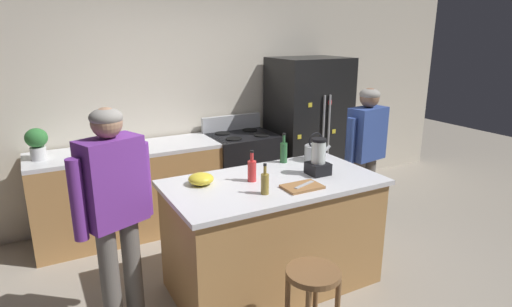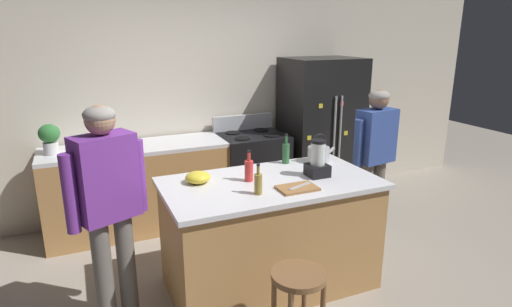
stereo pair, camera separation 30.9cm
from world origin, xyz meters
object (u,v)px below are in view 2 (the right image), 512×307
at_px(stove_range, 252,172).
at_px(bottle_soda, 249,170).
at_px(bottle_olive_oil, 286,152).
at_px(person_by_sink_right, 375,149).
at_px(mixing_bowl, 198,177).
at_px(bottle_vinegar, 258,183).
at_px(chef_knife, 300,186).
at_px(bar_stool, 298,291).
at_px(blender_appliance, 318,161).
at_px(person_by_island_left, 108,199).
at_px(refrigerator, 320,131).
at_px(tea_kettle, 319,154).
at_px(kitchen_island, 270,234).
at_px(cutting_board, 297,188).
at_px(potted_plant, 50,137).

distance_m(stove_range, bottle_soda, 1.68).
xyz_separation_m(stove_range, bottle_olive_oil, (-0.15, -1.15, 0.56)).
height_order(person_by_sink_right, mixing_bowl, person_by_sink_right).
height_order(bottle_vinegar, chef_knife, bottle_vinegar).
bearing_deg(mixing_bowl, bar_stool, -70.68).
bearing_deg(blender_appliance, person_by_island_left, 178.98).
relative_size(refrigerator, stove_range, 1.60).
bearing_deg(bottle_soda, chef_knife, -48.36).
relative_size(blender_appliance, tea_kettle, 1.13).
distance_m(bottle_vinegar, mixing_bowl, 0.54).
distance_m(kitchen_island, cutting_board, 0.55).
distance_m(refrigerator, blender_appliance, 1.84).
xyz_separation_m(person_by_island_left, person_by_sink_right, (2.65, 0.47, -0.06)).
bearing_deg(mixing_bowl, person_by_sink_right, 7.76).
distance_m(refrigerator, tea_kettle, 1.43).
xyz_separation_m(potted_plant, bottle_soda, (1.48, -1.48, -0.08)).
relative_size(kitchen_island, person_by_sink_right, 1.12).
bearing_deg(refrigerator, bar_stool, -124.20).
distance_m(stove_range, blender_appliance, 1.68).
height_order(kitchen_island, person_by_island_left, person_by_island_left).
xyz_separation_m(stove_range, person_by_sink_right, (0.93, -1.06, 0.45)).
bearing_deg(tea_kettle, bottle_soda, -164.04).
xyz_separation_m(bottle_soda, mixing_bowl, (-0.39, 0.12, -0.05)).
bearing_deg(kitchen_island, chef_knife, -63.67).
distance_m(person_by_island_left, bar_stool, 1.43).
bearing_deg(cutting_board, bottle_vinegar, 174.43).
bearing_deg(stove_range, bottle_soda, -113.68).
relative_size(person_by_sink_right, blender_appliance, 5.00).
bearing_deg(bottle_olive_oil, refrigerator, 46.54).
distance_m(refrigerator, cutting_board, 2.18).
distance_m(blender_appliance, bottle_vinegar, 0.64).
bearing_deg(bar_stool, potted_plant, 121.39).
bearing_deg(chef_knife, refrigerator, 34.71).
relative_size(kitchen_island, blender_appliance, 5.61).
distance_m(potted_plant, cutting_board, 2.52).
bearing_deg(bottle_soda, person_by_island_left, -175.52).
bearing_deg(blender_appliance, cutting_board, -145.31).
bearing_deg(bottle_olive_oil, potted_plant, 149.32).
bearing_deg(tea_kettle, kitchen_island, -154.78).
height_order(refrigerator, potted_plant, refrigerator).
distance_m(bar_stool, tea_kettle, 1.49).
bearing_deg(bottle_soda, bottle_olive_oil, 32.09).
bearing_deg(tea_kettle, person_by_island_left, -170.60).
bearing_deg(refrigerator, mixing_bowl, -146.08).
distance_m(person_by_sink_right, bottle_soda, 1.62).
relative_size(bottle_soda, cutting_board, 0.85).
xyz_separation_m(person_by_sink_right, cutting_board, (-1.30, -0.71, 0.02)).
height_order(bottle_vinegar, bottle_soda, bottle_soda).
xyz_separation_m(bar_stool, bottle_olive_oil, (0.52, 1.21, 0.56)).
bearing_deg(person_by_sink_right, blender_appliance, -153.23).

